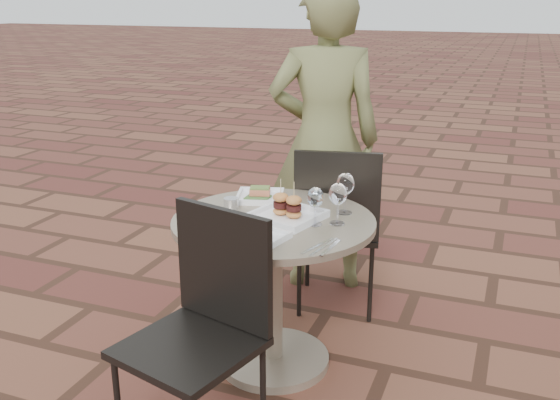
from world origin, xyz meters
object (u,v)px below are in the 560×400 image
(chair_far, at_px, (338,217))
(plate_salmon, at_px, (260,195))
(cafe_table, at_px, (274,270))
(plate_tuna, at_px, (255,237))
(diner, at_px, (325,140))
(plate_sliders, at_px, (287,212))
(chair_near, at_px, (206,313))

(chair_far, relative_size, plate_salmon, 3.40)
(cafe_table, bearing_deg, chair_far, 78.58)
(plate_salmon, bearing_deg, plate_tuna, -68.93)
(chair_far, height_order, plate_salmon, chair_far)
(cafe_table, xyz_separation_m, diner, (-0.06, 0.94, 0.40))
(plate_tuna, bearing_deg, plate_sliders, 83.88)
(chair_far, bearing_deg, cafe_table, 66.67)
(chair_far, bearing_deg, plate_sliders, 71.75)
(diner, distance_m, plate_salmon, 0.72)
(cafe_table, relative_size, plate_sliders, 2.67)
(chair_far, relative_size, chair_near, 1.00)
(chair_far, distance_m, diner, 0.50)
(plate_sliders, relative_size, plate_tuna, 1.30)
(plate_sliders, bearing_deg, chair_far, 83.65)
(diner, xyz_separation_m, plate_salmon, (-0.10, -0.70, -0.13))
(cafe_table, xyz_separation_m, plate_sliders, (0.06, 0.02, 0.28))
(diner, distance_m, plate_sliders, 0.94)
(cafe_table, distance_m, plate_tuna, 0.37)
(chair_far, distance_m, plate_sliders, 0.63)
(chair_near, distance_m, plate_sliders, 0.64)
(chair_far, bearing_deg, diner, -72.97)
(cafe_table, distance_m, diner, 1.02)
(cafe_table, bearing_deg, diner, 93.71)
(cafe_table, height_order, plate_tuna, plate_tuna)
(chair_far, xyz_separation_m, plate_tuna, (-0.10, -0.87, 0.19))
(cafe_table, relative_size, plate_tuna, 3.48)
(cafe_table, xyz_separation_m, chair_far, (0.12, 0.61, 0.07))
(cafe_table, bearing_deg, plate_salmon, 125.11)
(plate_salmon, bearing_deg, diner, 81.52)
(cafe_table, distance_m, chair_far, 0.62)
(chair_far, bearing_deg, plate_tuna, 71.82)
(chair_far, height_order, plate_tuna, chair_far)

